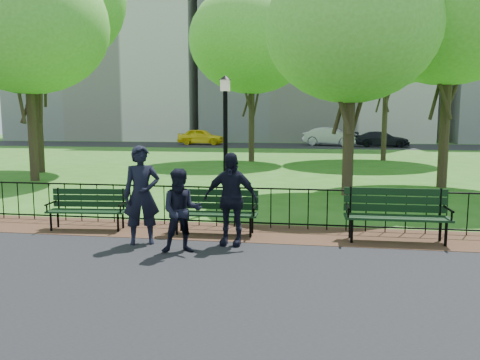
% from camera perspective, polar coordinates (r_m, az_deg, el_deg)
% --- Properties ---
extents(ground, '(120.00, 120.00, 0.00)m').
position_cam_1_polar(ground, '(8.58, -7.01, -8.60)').
color(ground, '#2D5E18').
extents(asphalt_path, '(60.00, 9.20, 0.01)m').
position_cam_1_polar(asphalt_path, '(5.60, -17.25, -17.74)').
color(asphalt_path, black).
rests_on(asphalt_path, ground).
extents(dirt_strip, '(60.00, 1.60, 0.01)m').
position_cam_1_polar(dirt_strip, '(9.98, -4.59, -6.21)').
color(dirt_strip, '#3A2617').
rests_on(dirt_strip, ground).
extents(far_street, '(70.00, 9.00, 0.01)m').
position_cam_1_polar(far_street, '(43.04, 6.13, 4.19)').
color(far_street, black).
rests_on(far_street, ground).
extents(iron_fence, '(24.06, 0.06, 1.00)m').
position_cam_1_polar(iron_fence, '(10.35, -3.96, -2.96)').
color(iron_fence, black).
rests_on(iron_fence, ground).
extents(apartment_west, '(22.00, 15.00, 26.00)m').
position_cam_1_polar(apartment_west, '(61.91, -14.72, 17.02)').
color(apartment_west, silver).
rests_on(apartment_west, ground).
extents(apartment_mid, '(24.00, 15.00, 30.00)m').
position_cam_1_polar(apartment_mid, '(57.33, 9.23, 20.01)').
color(apartment_mid, beige).
rests_on(apartment_mid, ground).
extents(park_bench_main, '(1.87, 0.59, 0.99)m').
position_cam_1_polar(park_bench_main, '(9.65, -4.94, -3.09)').
color(park_bench_main, black).
rests_on(park_bench_main, ground).
extents(park_bench_left_a, '(1.70, 0.68, 0.94)m').
position_cam_1_polar(park_bench_left_a, '(10.56, -17.99, -2.88)').
color(park_bench_left_a, black).
rests_on(park_bench_left_a, ground).
extents(park_bench_right_a, '(1.97, 0.63, 1.11)m').
position_cam_1_polar(park_bench_right_a, '(9.54, 18.49, -3.38)').
color(park_bench_right_a, black).
rests_on(park_bench_right_a, ground).
extents(lamppost, '(0.31, 0.31, 3.47)m').
position_cam_1_polar(lamppost, '(12.13, -1.79, 5.19)').
color(lamppost, black).
rests_on(lamppost, ground).
extents(tree_near_w, '(6.08, 6.08, 8.47)m').
position_cam_1_polar(tree_near_w, '(20.01, -24.61, 16.87)').
color(tree_near_w, '#2D2116').
rests_on(tree_near_w, ground).
extents(tree_near_e, '(5.24, 5.24, 7.31)m').
position_cam_1_polar(tree_near_e, '(15.15, 13.46, 17.49)').
color(tree_near_e, '#2D2116').
rests_on(tree_near_e, ground).
extents(tree_mid_e, '(6.47, 6.47, 9.02)m').
position_cam_1_polar(tree_mid_e, '(18.13, 24.39, 19.18)').
color(tree_mid_e, '#2D2116').
rests_on(tree_mid_e, ground).
extents(tree_far_c, '(6.95, 6.95, 9.69)m').
position_cam_1_polar(tree_far_c, '(26.91, 1.45, 16.71)').
color(tree_far_c, '#2D2116').
rests_on(tree_far_c, ground).
extents(tree_far_e, '(7.63, 7.63, 10.64)m').
position_cam_1_polar(tree_far_e, '(28.86, 17.62, 17.07)').
color(tree_far_e, '#2D2116').
rests_on(tree_far_e, ground).
extents(person_left, '(0.79, 0.65, 1.87)m').
position_cam_1_polar(person_left, '(8.98, -11.89, -1.81)').
color(person_left, black).
rests_on(person_left, asphalt_path).
extents(person_mid, '(0.80, 0.56, 1.50)m').
position_cam_1_polar(person_mid, '(8.30, -7.15, -3.75)').
color(person_mid, black).
rests_on(person_mid, asphalt_path).
extents(person_right, '(1.05, 0.49, 1.74)m').
position_cam_1_polar(person_right, '(8.73, -1.17, -2.31)').
color(person_right, black).
rests_on(person_right, asphalt_path).
extents(taxi, '(4.48, 1.93, 1.51)m').
position_cam_1_polar(taxi, '(44.53, -4.75, 5.29)').
color(taxi, yellow).
rests_on(taxi, far_street).
extents(sedan_silver, '(5.32, 3.36, 1.66)m').
position_cam_1_polar(sedan_silver, '(43.22, 11.10, 5.21)').
color(sedan_silver, '#929499').
rests_on(sedan_silver, far_street).
extents(sedan_dark, '(4.67, 2.03, 1.34)m').
position_cam_1_polar(sedan_dark, '(42.39, 16.92, 4.78)').
color(sedan_dark, black).
rests_on(sedan_dark, far_street).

